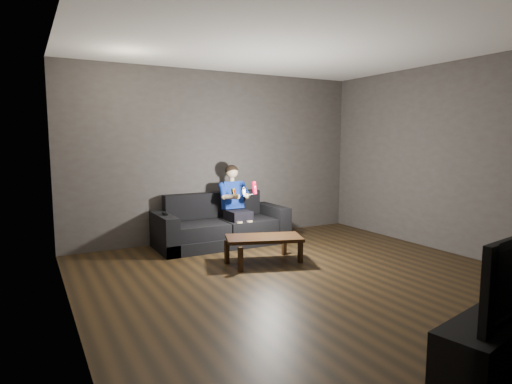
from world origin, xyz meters
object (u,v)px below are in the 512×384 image
media_console (497,345)px  coffee_table (264,240)px  child (235,199)px  sofa (221,228)px

media_console → coffee_table: bearing=79.1°
child → media_console: 4.31m
sofa → coffee_table: bearing=-86.2°
child → coffee_table: child is taller
child → coffee_table: 1.23m
sofa → coffee_table: size_ratio=1.86×
coffee_table → media_console: bearing=-89.2°
coffee_table → media_console: media_console is taller
sofa → media_console: size_ratio=1.62×
coffee_table → media_console: size_ratio=0.87×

